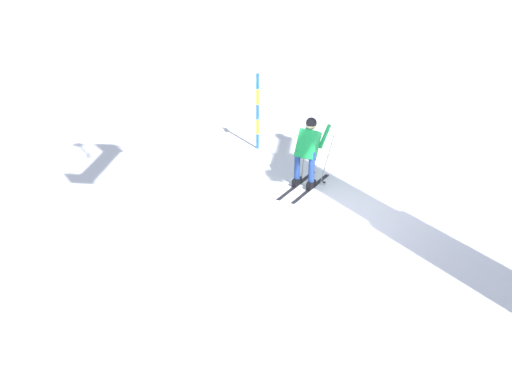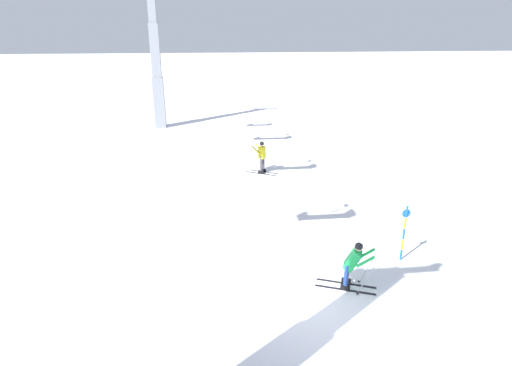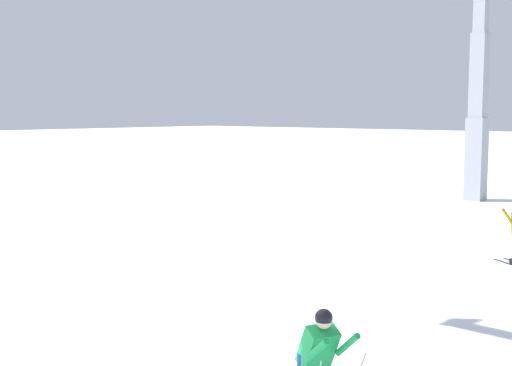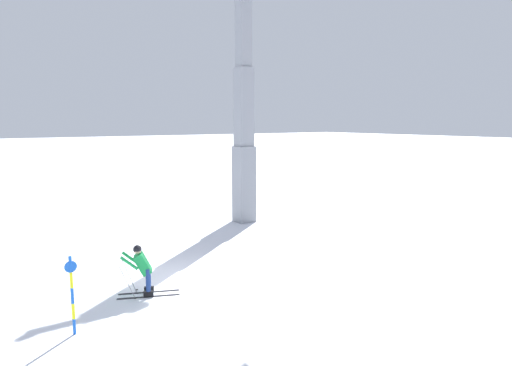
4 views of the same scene
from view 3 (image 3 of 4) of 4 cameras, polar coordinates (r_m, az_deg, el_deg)
The scene contains 2 objects.
skier_carving_main at distance 9.22m, azimuth 5.32°, elevation -14.22°, with size 1.16×1.79×1.63m.
lift_tower_far at distance 32.20m, azimuth 18.38°, elevation 7.33°, with size 0.80×2.57×11.91m.
Camera 3 is at (-6.49, -6.24, 4.06)m, focal length 47.09 mm.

